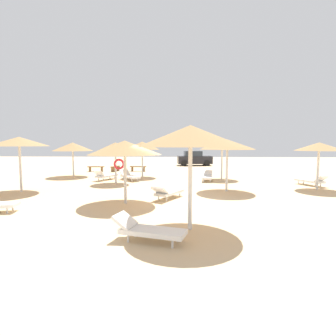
% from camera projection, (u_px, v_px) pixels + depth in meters
% --- Properties ---
extents(ground_plane, '(80.00, 80.00, 0.00)m').
position_uv_depth(ground_plane, '(165.00, 201.00, 11.78)').
color(ground_plane, '#DBBA8C').
extents(parasol_0, '(2.41, 2.41, 2.77)m').
position_uv_depth(parasol_0, '(222.00, 145.00, 18.67)').
color(parasol_0, silver).
rests_on(parasol_0, ground).
extents(parasol_1, '(2.60, 2.60, 2.72)m').
position_uv_depth(parasol_1, '(142.00, 146.00, 19.85)').
color(parasol_1, silver).
rests_on(parasol_1, ground).
extents(parasol_2, '(2.38, 2.38, 2.64)m').
position_uv_depth(parasol_2, '(115.00, 147.00, 16.69)').
color(parasol_2, silver).
rests_on(parasol_2, ground).
extents(parasol_3, '(2.56, 2.56, 2.63)m').
position_uv_depth(parasol_3, '(319.00, 147.00, 14.40)').
color(parasol_3, silver).
rests_on(parasol_3, ground).
extents(parasol_5, '(3.10, 3.10, 2.68)m').
position_uv_depth(parasol_5, '(125.00, 148.00, 11.04)').
color(parasol_5, silver).
rests_on(parasol_5, ground).
extents(parasol_6, '(3.00, 3.00, 2.91)m').
position_uv_depth(parasol_6, '(19.00, 142.00, 13.68)').
color(parasol_6, silver).
rests_on(parasol_6, ground).
extents(parasol_7, '(3.07, 3.07, 3.08)m').
position_uv_depth(parasol_7, '(190.00, 136.00, 7.59)').
color(parasol_7, silver).
rests_on(parasol_7, ground).
extents(parasol_8, '(3.04, 3.04, 2.65)m').
position_uv_depth(parasol_8, '(73.00, 147.00, 20.27)').
color(parasol_8, silver).
rests_on(parasol_8, ground).
extents(parasol_9, '(2.94, 2.94, 2.77)m').
position_uv_depth(parasol_9, '(227.00, 145.00, 13.92)').
color(parasol_9, silver).
rests_on(parasol_9, ground).
extents(lounger_0, '(0.87, 1.97, 0.66)m').
position_uv_depth(lounger_0, '(207.00, 176.00, 18.09)').
color(lounger_0, white).
rests_on(lounger_0, ground).
extents(lounger_1, '(1.71, 1.84, 0.74)m').
position_uv_depth(lounger_1, '(129.00, 176.00, 18.33)').
color(lounger_1, white).
rests_on(lounger_1, ground).
extents(lounger_2, '(1.36, 1.96, 0.78)m').
position_uv_depth(lounger_2, '(105.00, 175.00, 18.55)').
color(lounger_2, white).
rests_on(lounger_2, ground).
extents(lounger_3, '(1.38, 1.99, 0.70)m').
position_uv_depth(lounger_3, '(311.00, 180.00, 16.02)').
color(lounger_3, white).
rests_on(lounger_3, ground).
extents(lounger_5, '(1.48, 1.98, 0.67)m').
position_uv_depth(lounger_5, '(168.00, 192.00, 12.16)').
color(lounger_5, white).
rests_on(lounger_5, ground).
extents(lounger_7, '(2.00, 1.13, 0.68)m').
position_uv_depth(lounger_7, '(148.00, 230.00, 6.82)').
color(lounger_7, white).
rests_on(lounger_7, ground).
extents(bench_0, '(1.53, 0.52, 0.49)m').
position_uv_depth(bench_0, '(138.00, 168.00, 24.38)').
color(bench_0, brown).
rests_on(bench_0, ground).
extents(bench_1, '(0.64, 1.55, 0.49)m').
position_uv_depth(bench_1, '(115.00, 168.00, 24.49)').
color(bench_1, brown).
rests_on(bench_1, ground).
extents(bench_2, '(1.51, 0.44, 0.49)m').
position_uv_depth(bench_2, '(96.00, 168.00, 24.23)').
color(bench_2, brown).
rests_on(bench_2, ground).
extents(parked_car, '(4.16, 2.34, 1.72)m').
position_uv_depth(parked_car, '(194.00, 159.00, 31.06)').
color(parked_car, black).
rests_on(parked_car, ground).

